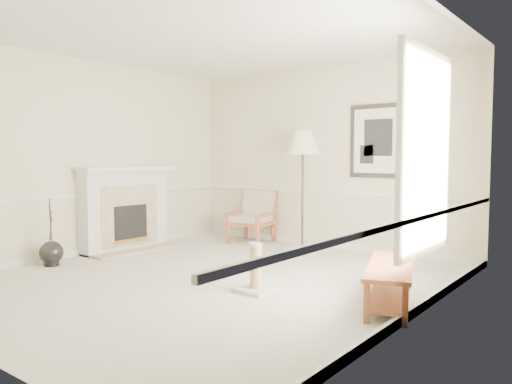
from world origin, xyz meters
The scene contains 8 objects.
ground centered at (0.00, 0.00, 0.00)m, with size 5.50×5.50×0.00m, color silver.
room centered at (0.14, 0.08, 1.87)m, with size 5.04×5.54×2.92m.
fireplace centered at (-2.34, 0.60, 0.64)m, with size 0.64×1.64×1.31m.
floor_vase centered at (-2.15, -0.77, 0.17)m, with size 0.31×0.31×0.91m.
armchair centered at (-1.19, 2.45, 0.47)m, with size 0.75×0.79×0.88m.
floor_lamp centered at (-0.05, 2.19, 1.63)m, with size 0.73×0.73×1.87m.
bench centered at (2.15, 0.33, 0.27)m, with size 0.88×1.48×0.41m.
scratching_post centered at (0.81, -0.11, 0.17)m, with size 0.38×0.38×0.53m.
Camera 1 is at (4.07, -4.32, 1.46)m, focal length 35.00 mm.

